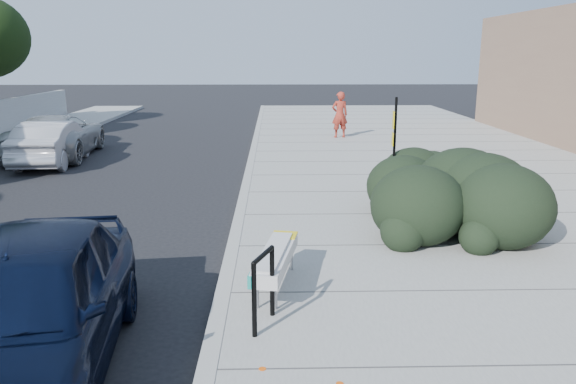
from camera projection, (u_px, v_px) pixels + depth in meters
name	position (u px, v px, depth m)	size (l,w,h in m)	color
ground	(223.00, 303.00, 7.99)	(120.00, 120.00, 0.00)	black
sidewalk_near	(484.00, 204.00, 12.96)	(11.20, 50.00, 0.15)	gray
curb_near	(242.00, 205.00, 12.83)	(0.22, 50.00, 0.17)	#9E9E99
bench	(276.00, 258.00, 8.05)	(0.72, 1.90, 0.57)	gray
bike_rack	(263.00, 282.00, 6.87)	(0.27, 0.62, 0.96)	black
sign_post	(394.00, 143.00, 12.57)	(0.10, 0.28, 2.38)	black
hedge	(433.00, 176.00, 11.51)	(2.29, 4.57, 1.71)	black
sedan_navy	(21.00, 310.00, 5.89)	(1.95, 4.85, 1.65)	black
wagon_silver	(53.00, 142.00, 17.99)	(1.48, 4.24, 1.40)	silver
suv_silver	(56.00, 136.00, 19.31)	(2.41, 5.22, 1.45)	#979B9C
pedestrian	(340.00, 115.00, 22.67)	(0.67, 0.44, 1.85)	#9D2F22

